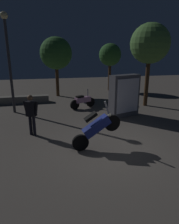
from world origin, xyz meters
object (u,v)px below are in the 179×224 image
at_px(motorcycle_pink_parked_left, 83,101).
at_px(streetlamp_near, 8,51).
at_px(kiosk_billboard, 124,96).
at_px(motorcycle_blue_foreground, 96,128).
at_px(person_rider_beside, 31,112).

height_order(motorcycle_pink_parked_left, streetlamp_near, streetlamp_near).
bearing_deg(kiosk_billboard, streetlamp_near, -37.60).
bearing_deg(kiosk_billboard, motorcycle_blue_foreground, 35.86).
bearing_deg(person_rider_beside, kiosk_billboard, -40.64).
relative_size(motorcycle_blue_foreground, motorcycle_pink_parked_left, 1.05).
relative_size(motorcycle_blue_foreground, kiosk_billboard, 0.79).
height_order(motorcycle_blue_foreground, kiosk_billboard, kiosk_billboard).
bearing_deg(kiosk_billboard, person_rider_beside, 0.47).
xyz_separation_m(motorcycle_pink_parked_left, kiosk_billboard, (1.74, -1.98, 0.61)).
distance_m(motorcycle_pink_parked_left, streetlamp_near, 4.70).
bearing_deg(motorcycle_pink_parked_left, streetlamp_near, 158.45).
xyz_separation_m(person_rider_beside, kiosk_billboard, (4.45, 1.50, 0.10)).
height_order(motorcycle_blue_foreground, streetlamp_near, streetlamp_near).
relative_size(person_rider_beside, streetlamp_near, 0.32).
distance_m(motorcycle_pink_parked_left, person_rider_beside, 4.44).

